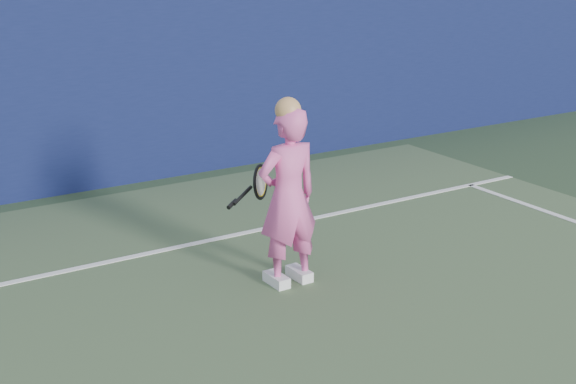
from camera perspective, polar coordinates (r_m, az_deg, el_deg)
backstop_wall at (r=9.68m, az=-19.13°, el=6.75°), size 24.00×0.40×2.50m
player at (r=6.86m, az=-0.00°, el=-0.32°), size 0.58×0.39×1.66m
racket at (r=7.27m, az=-2.13°, el=0.60°), size 0.58×0.32×0.33m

